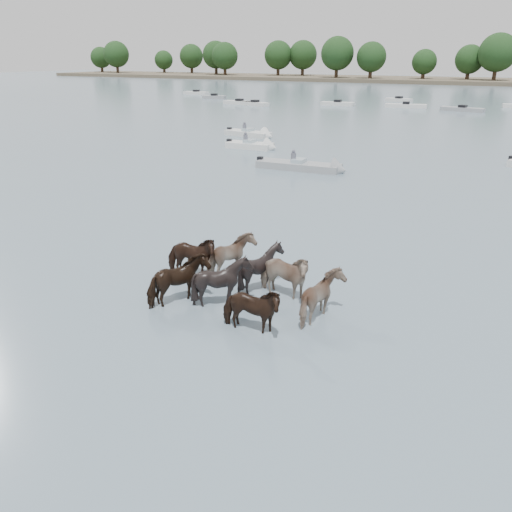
% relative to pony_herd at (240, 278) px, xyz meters
% --- Properties ---
extents(ground, '(400.00, 400.00, 0.00)m').
position_rel_pony_herd_xyz_m(ground, '(0.46, -1.82, -0.68)').
color(ground, '#4A5E6A').
rests_on(ground, ground).
extents(shoreline, '(160.00, 30.00, 1.00)m').
position_rel_pony_herd_xyz_m(shoreline, '(-69.54, 148.18, -0.18)').
color(shoreline, '#4C4233').
rests_on(shoreline, ground).
extents(pony_herd, '(7.20, 4.71, 1.71)m').
position_rel_pony_herd_xyz_m(pony_herd, '(0.00, 0.00, 0.00)').
color(pony_herd, black).
rests_on(pony_herd, ground).
extents(motorboat_a, '(4.54, 1.77, 1.92)m').
position_rel_pony_herd_xyz_m(motorboat_a, '(-12.34, 25.55, -0.45)').
color(motorboat_a, silver).
rests_on(motorboat_a, ground).
extents(motorboat_b, '(6.42, 1.85, 1.92)m').
position_rel_pony_herd_xyz_m(motorboat_b, '(-5.27, 19.48, -0.46)').
color(motorboat_b, gray).
rests_on(motorboat_b, ground).
extents(motorboat_f, '(5.39, 2.46, 1.92)m').
position_rel_pony_herd_xyz_m(motorboat_f, '(-15.66, 31.49, -0.46)').
color(motorboat_f, silver).
rests_on(motorboat_f, ground).
extents(distant_flotilla, '(109.29, 28.07, 0.93)m').
position_rel_pony_herd_xyz_m(distant_flotilla, '(-0.48, 71.74, -0.43)').
color(distant_flotilla, silver).
rests_on(distant_flotilla, ground).
extents(treeline, '(148.37, 22.81, 12.59)m').
position_rel_pony_herd_xyz_m(treeline, '(-68.14, 146.32, 6.26)').
color(treeline, '#382619').
rests_on(treeline, ground).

